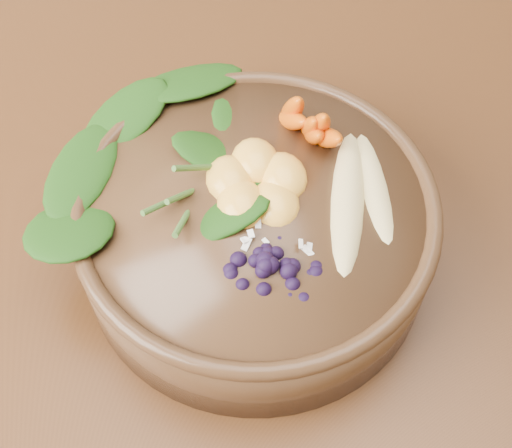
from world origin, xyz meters
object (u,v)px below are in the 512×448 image
(carrot_cluster, at_px, (314,92))
(mandarin_cluster, at_px, (257,173))
(blueberry_pile, at_px, (266,255))
(kale_heap, at_px, (195,131))
(banana_halves, at_px, (363,183))
(dining_table, at_px, (446,145))
(stoneware_bowl, at_px, (256,231))

(carrot_cluster, height_order, mandarin_cluster, carrot_cluster)
(blueberry_pile, bearing_deg, kale_heap, 104.67)
(kale_heap, xyz_separation_m, banana_halves, (0.11, -0.07, -0.01))
(kale_heap, bearing_deg, banana_halves, -30.68)
(kale_heap, relative_size, banana_halves, 1.18)
(blueberry_pile, bearing_deg, dining_table, 40.76)
(carrot_cluster, bearing_deg, banana_halves, -66.94)
(carrot_cluster, bearing_deg, mandarin_cluster, -129.81)
(kale_heap, xyz_separation_m, carrot_cluster, (0.09, 0.01, 0.02))
(carrot_cluster, distance_m, blueberry_pile, 0.14)
(dining_table, relative_size, stoneware_bowl, 5.97)
(stoneware_bowl, relative_size, mandarin_cluster, 3.15)
(carrot_cluster, height_order, blueberry_pile, carrot_cluster)
(dining_table, xyz_separation_m, mandarin_cluster, (-0.23, -0.14, 0.18))
(mandarin_cluster, height_order, blueberry_pile, blueberry_pile)
(stoneware_bowl, bearing_deg, dining_table, 32.79)
(banana_halves, bearing_deg, stoneware_bowl, -177.26)
(blueberry_pile, bearing_deg, stoneware_bowl, 85.73)
(dining_table, distance_m, banana_halves, 0.29)
(stoneware_bowl, bearing_deg, banana_halves, -4.39)
(dining_table, xyz_separation_m, stoneware_bowl, (-0.24, -0.15, 0.13))
(dining_table, distance_m, mandarin_cluster, 0.33)
(dining_table, distance_m, stoneware_bowl, 0.31)
(kale_heap, xyz_separation_m, mandarin_cluster, (0.04, -0.04, -0.01))
(banana_halves, relative_size, mandarin_cluster, 1.75)
(stoneware_bowl, xyz_separation_m, blueberry_pile, (-0.00, -0.06, 0.05))
(stoneware_bowl, distance_m, mandarin_cluster, 0.05)
(carrot_cluster, relative_size, mandarin_cluster, 0.87)
(dining_table, bearing_deg, carrot_cluster, -154.19)
(kale_heap, bearing_deg, mandarin_cluster, -48.92)
(kale_heap, relative_size, mandarin_cluster, 2.07)
(carrot_cluster, relative_size, blueberry_pile, 0.60)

